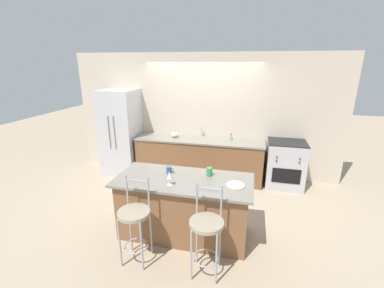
% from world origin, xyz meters
% --- Properties ---
extents(ground_plane, '(18.00, 18.00, 0.00)m').
position_xyz_m(ground_plane, '(0.00, 0.00, 0.00)').
color(ground_plane, tan).
extents(wall_back, '(6.00, 0.07, 2.70)m').
position_xyz_m(wall_back, '(0.00, 0.73, 1.35)').
color(wall_back, beige).
rests_on(wall_back, ground_plane).
extents(back_counter, '(2.79, 0.71, 0.90)m').
position_xyz_m(back_counter, '(0.00, 0.39, 0.45)').
color(back_counter, brown).
rests_on(back_counter, ground_plane).
extents(sink_faucet, '(0.02, 0.13, 0.22)m').
position_xyz_m(sink_faucet, '(0.00, 0.59, 1.04)').
color(sink_faucet, '#ADAFB5').
rests_on(sink_faucet, back_counter).
extents(kitchen_island, '(1.96, 0.88, 0.91)m').
position_xyz_m(kitchen_island, '(0.19, -1.63, 0.46)').
color(kitchen_island, brown).
rests_on(kitchen_island, ground_plane).
extents(refrigerator, '(0.79, 0.79, 1.92)m').
position_xyz_m(refrigerator, '(-1.83, 0.32, 0.96)').
color(refrigerator, '#BCBCC1').
rests_on(refrigerator, ground_plane).
extents(oven_range, '(0.75, 0.67, 0.97)m').
position_xyz_m(oven_range, '(1.82, 0.38, 0.48)').
color(oven_range, '#B7B7BC').
rests_on(oven_range, ground_plane).
extents(bar_stool_near, '(0.41, 0.41, 1.15)m').
position_xyz_m(bar_stool_near, '(-0.27, -2.31, 0.61)').
color(bar_stool_near, '#99999E').
rests_on(bar_stool_near, ground_plane).
extents(bar_stool_far, '(0.41, 0.41, 1.15)m').
position_xyz_m(bar_stool_far, '(0.65, -2.31, 0.61)').
color(bar_stool_far, '#99999E').
rests_on(bar_stool_far, ground_plane).
extents(dinner_plate, '(0.25, 0.25, 0.02)m').
position_xyz_m(dinner_plate, '(0.93, -1.67, 0.92)').
color(dinner_plate, beige).
rests_on(dinner_plate, kitchen_island).
extents(wine_glass, '(0.08, 0.08, 0.20)m').
position_xyz_m(wine_glass, '(0.06, -1.85, 1.05)').
color(wine_glass, white).
rests_on(wine_glass, kitchen_island).
extents(coffee_mug, '(0.11, 0.08, 0.10)m').
position_xyz_m(coffee_mug, '(-0.07, -1.48, 0.96)').
color(coffee_mug, '#335689').
rests_on(coffee_mug, kitchen_island).
extents(tumbler_cup, '(0.09, 0.09, 0.13)m').
position_xyz_m(tumbler_cup, '(0.53, -1.44, 0.97)').
color(tumbler_cup, '#3D934C').
rests_on(tumbler_cup, kitchen_island).
extents(pumpkin_decoration, '(0.15, 0.15, 0.14)m').
position_xyz_m(pumpkin_decoration, '(-0.55, 0.39, 0.96)').
color(pumpkin_decoration, beige).
rests_on(pumpkin_decoration, back_counter).
extents(soap_bottle, '(0.06, 0.06, 0.15)m').
position_xyz_m(soap_bottle, '(0.68, 0.44, 0.97)').
color(soap_bottle, '#89B260').
rests_on(soap_bottle, back_counter).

